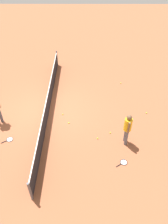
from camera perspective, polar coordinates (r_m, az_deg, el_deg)
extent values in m
plane|color=#9E5638|center=(12.08, -9.08, 0.30)|extent=(40.00, 40.00, 0.00)
cylinder|color=#4C4C51|center=(8.54, -13.80, -19.42)|extent=(0.09, 0.09, 1.07)
cylinder|color=#4C4C51|center=(15.90, -7.04, 13.73)|extent=(0.09, 0.09, 1.07)
cube|color=black|center=(11.79, -9.31, 1.97)|extent=(10.00, 0.02, 0.91)
cube|color=white|center=(11.49, -9.57, 3.84)|extent=(10.00, 0.04, 0.06)
cylinder|color=#595960|center=(10.28, 10.74, -5.71)|extent=(0.14, 0.14, 0.85)
cylinder|color=#595960|center=(10.14, 10.92, -6.62)|extent=(0.14, 0.14, 0.85)
cylinder|color=yellow|center=(9.69, 11.37, -3.22)|extent=(0.34, 0.34, 0.62)
cylinder|color=brown|center=(9.83, 11.20, -2.26)|extent=(0.09, 0.09, 0.58)
cylinder|color=brown|center=(9.53, 11.58, -4.04)|extent=(0.09, 0.09, 0.58)
sphere|color=brown|center=(9.40, 11.71, -1.37)|extent=(0.23, 0.23, 0.23)
cylinder|color=#595960|center=(11.79, -20.87, -0.84)|extent=(0.20, 0.20, 0.85)
torus|color=black|center=(9.79, 10.29, -12.73)|extent=(0.44, 0.44, 0.02)
cylinder|color=silver|center=(9.79, 10.29, -12.73)|extent=(0.37, 0.37, 0.00)
cylinder|color=black|center=(9.65, 9.01, -13.53)|extent=(0.18, 0.25, 0.03)
torus|color=black|center=(11.02, -18.75, -6.76)|extent=(0.44, 0.44, 0.02)
cylinder|color=silver|center=(11.02, -18.75, -6.76)|extent=(0.37, 0.37, 0.00)
cylinder|color=black|center=(11.00, -20.12, -7.32)|extent=(0.19, 0.25, 0.03)
sphere|color=#C6E033|center=(11.22, -3.98, -2.83)|extent=(0.07, 0.07, 0.07)
sphere|color=#C6E033|center=(11.72, -5.54, -0.59)|extent=(0.07, 0.07, 0.07)
sphere|color=#C6E033|center=(12.22, 15.91, -0.22)|extent=(0.07, 0.07, 0.07)
sphere|color=#C6E033|center=(14.21, 9.54, 7.45)|extent=(0.07, 0.07, 0.07)
sphere|color=#C6E033|center=(10.78, 6.83, -5.37)|extent=(0.07, 0.07, 0.07)
sphere|color=#C6E033|center=(10.48, 3.50, -6.84)|extent=(0.07, 0.07, 0.07)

